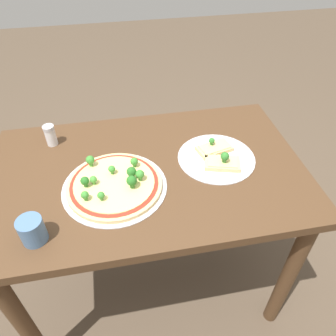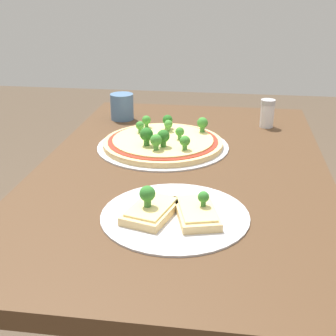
# 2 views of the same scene
# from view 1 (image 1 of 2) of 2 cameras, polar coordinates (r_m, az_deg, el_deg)

# --- Properties ---
(ground_plane) EXTENTS (8.00, 8.00, 0.00)m
(ground_plane) POSITION_cam_1_polar(r_m,az_deg,el_deg) (1.81, -2.41, -18.56)
(ground_plane) COLOR brown
(dining_table) EXTENTS (1.15, 0.71, 0.77)m
(dining_table) POSITION_cam_1_polar(r_m,az_deg,el_deg) (1.28, -3.23, -4.23)
(dining_table) COLOR #4C331E
(dining_table) RESTS_ON ground_plane
(pizza_tray_whole) EXTENTS (0.36, 0.36, 0.07)m
(pizza_tray_whole) POSITION_cam_1_polar(r_m,az_deg,el_deg) (1.14, -9.29, -2.80)
(pizza_tray_whole) COLOR silver
(pizza_tray_whole) RESTS_ON dining_table
(pizza_tray_slice) EXTENTS (0.29, 0.29, 0.07)m
(pizza_tray_slice) POSITION_cam_1_polar(r_m,az_deg,el_deg) (1.25, 8.62, 2.00)
(pizza_tray_slice) COLOR silver
(pizza_tray_slice) RESTS_ON dining_table
(drinking_cup) EXTENTS (0.07, 0.07, 0.08)m
(drinking_cup) POSITION_cam_1_polar(r_m,az_deg,el_deg) (1.04, -22.59, -10.00)
(drinking_cup) COLOR #4C7099
(drinking_cup) RESTS_ON dining_table
(condiment_shaker) EXTENTS (0.04, 0.04, 0.09)m
(condiment_shaker) POSITION_cam_1_polar(r_m,az_deg,el_deg) (1.36, -19.80, 5.40)
(condiment_shaker) COLOR silver
(condiment_shaker) RESTS_ON dining_table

